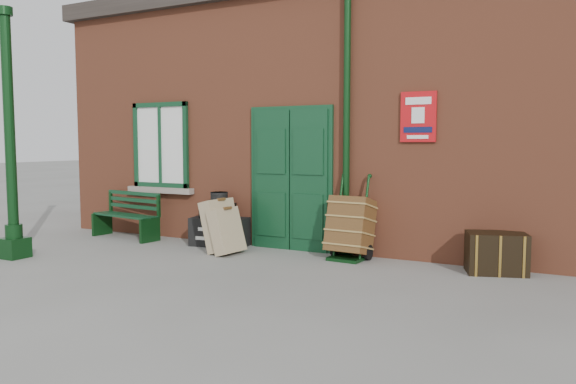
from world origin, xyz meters
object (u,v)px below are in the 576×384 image
Objects in this scene: houdini_trunk at (221,231)px; dark_trunk at (496,253)px; bench at (128,214)px; porter_trolley at (350,227)px.

houdini_trunk is 4.30m from dark_trunk.
porter_trolley is (4.17, 0.13, 0.04)m from bench.
porter_trolley is 1.65× the size of dark_trunk.
bench is at bearing -174.17° from porter_trolley.
porter_trolley is at bearing 162.30° from dark_trunk.
bench is at bearing 163.05° from dark_trunk.
dark_trunk is (4.30, 0.00, 0.03)m from houdini_trunk.
porter_trolley reaches higher than bench.
bench reaches higher than houdini_trunk.
bench is 4.17m from porter_trolley.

